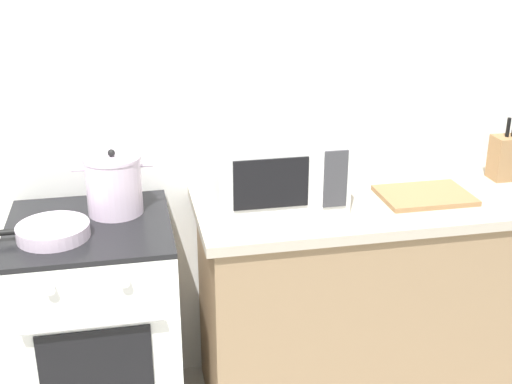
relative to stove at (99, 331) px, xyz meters
name	(u,v)px	position (x,y,z in m)	size (l,w,h in m)	color
back_wall	(243,104)	(0.65, 0.37, 0.79)	(4.40, 0.10, 2.50)	silver
lower_cabinet_right	(396,300)	(1.25, 0.02, -0.02)	(1.64, 0.56, 0.88)	#8C7051
countertop_right	(404,202)	(1.25, 0.02, 0.44)	(1.70, 0.60, 0.04)	#ADA393
stove	(99,331)	(0.00, 0.00, 0.00)	(0.60, 0.64, 0.92)	white
stock_pot	(114,185)	(0.10, 0.10, 0.57)	(0.30, 0.21, 0.25)	silver
frying_pan	(51,231)	(-0.12, -0.09, 0.48)	(0.45, 0.25, 0.05)	silver
microwave	(276,166)	(0.72, 0.08, 0.61)	(0.50, 0.37, 0.30)	white
cutting_board	(425,195)	(1.33, 0.00, 0.47)	(0.36, 0.26, 0.02)	#997047
knife_block	(507,157)	(1.76, 0.14, 0.56)	(0.13, 0.10, 0.27)	#997047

